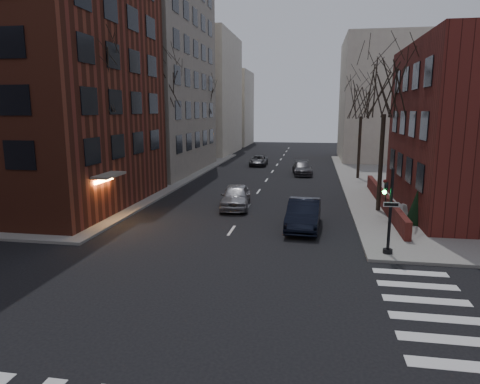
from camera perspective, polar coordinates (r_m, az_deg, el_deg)
name	(u,v)px	position (r m, az deg, el deg)	size (l,w,h in m)	color
ground	(154,342)	(13.57, -11.37, -19.00)	(160.00, 160.00, 0.00)	black
sidewalk_far_left	(1,172)	(53.27, -29.23, 2.34)	(44.00, 44.00, 0.15)	gray
building_left_brick	(23,76)	(33.99, -26.99, 13.59)	(15.00, 15.00, 18.00)	maroon
building_left_tan	(114,41)	(50.31, -16.45, 18.79)	(18.00, 18.00, 28.00)	gray
low_wall_right	(384,200)	(30.91, 18.62, -1.01)	(0.35, 16.00, 1.00)	#581D19
building_distant_la	(189,95)	(68.77, -6.80, 12.72)	(14.00, 16.00, 18.00)	beige
building_distant_ra	(396,100)	(61.84, 20.04, 11.44)	(14.00, 14.00, 16.00)	beige
building_distant_lb	(224,108)	(84.74, -2.12, 11.07)	(10.00, 12.00, 14.00)	beige
traffic_signal	(389,217)	(20.78, 19.19, -3.11)	(0.76, 0.44, 4.00)	black
tree_left_a	(95,81)	(28.28, -18.73, 13.89)	(4.18, 4.18, 10.26)	#2D231C
tree_left_b	(163,84)	(39.29, -10.23, 13.93)	(4.40, 4.40, 10.80)	#2D231C
tree_left_c	(203,99)	(52.64, -4.89, 12.28)	(3.96, 3.96, 9.72)	#2D231C
tree_right_a	(385,89)	(29.28, 18.82, 12.89)	(3.96, 3.96, 9.72)	#2D231C
tree_right_b	(362,101)	(43.15, 15.92, 11.64)	(3.74, 3.74, 9.18)	#2D231C
streetlamp_near	(155,141)	(35.36, -11.27, 6.66)	(0.36, 0.36, 6.28)	black
streetlamp_far	(213,130)	(54.47, -3.67, 8.26)	(0.36, 0.36, 6.28)	black
parked_sedan	(304,214)	(24.77, 8.48, -2.96)	(1.77, 5.07, 1.67)	black
car_lane_silver	(236,196)	(29.68, -0.59, -0.59)	(1.91, 4.76, 1.62)	#9FA0A5
car_lane_gray	(302,168)	(45.47, 8.31, 3.16)	(1.93, 4.74, 1.38)	#3F3F44
car_lane_far	(259,161)	(52.58, 2.49, 4.21)	(2.02, 4.39, 1.22)	#424247
sandwich_board	(403,211)	(28.41, 20.85, -2.33)	(0.37, 0.52, 0.84)	silver
evergreen_shrub	(417,206)	(26.99, 22.53, -1.76)	(1.25, 1.25, 2.08)	black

